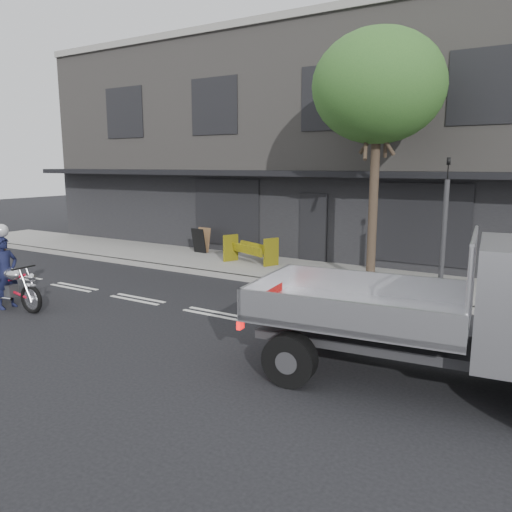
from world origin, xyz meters
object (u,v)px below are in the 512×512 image
object	(u,v)px
street_tree	(378,87)
motorcycle	(10,286)
traffic_light_pole	(443,238)
rider	(5,273)
flatbed_ute	(510,307)
construction_barrier	(246,250)
sandwich_board	(199,241)

from	to	relation	value
street_tree	motorcycle	bearing A→B (deg)	-135.78
traffic_light_pole	rider	xyz separation A→B (m)	(-8.66, -5.49, -0.80)
street_tree	flatbed_ute	world-z (taller)	street_tree
motorcycle	construction_barrier	bearing A→B (deg)	68.27
traffic_light_pole	street_tree	bearing A→B (deg)	156.97
street_tree	rider	distance (m)	10.21
motorcycle	flatbed_ute	world-z (taller)	flatbed_ute
traffic_light_pole	construction_barrier	bearing A→B (deg)	169.33
traffic_light_pole	motorcycle	distance (m)	10.19
street_tree	rider	size ratio (longest dim) A/B	3.96
motorcycle	rider	distance (m)	0.34
motorcycle	traffic_light_pole	bearing A→B (deg)	30.04
motorcycle	sandwich_board	bearing A→B (deg)	89.86
traffic_light_pole	motorcycle	xyz separation A→B (m)	(-8.51, -5.49, -1.10)
flatbed_ute	motorcycle	bearing A→B (deg)	179.08
traffic_light_pole	rider	bearing A→B (deg)	-147.65
motorcycle	rider	world-z (taller)	rider
traffic_light_pole	flatbed_ute	distance (m)	4.86
motorcycle	rider	bearing A→B (deg)	177.25
flatbed_ute	construction_barrier	world-z (taller)	flatbed_ute
flatbed_ute	sandwich_board	xyz separation A→B (m)	(-10.66, 6.59, -0.77)
street_tree	rider	xyz separation A→B (m)	(-6.66, -6.34, -4.43)
street_tree	motorcycle	xyz separation A→B (m)	(-6.51, -6.34, -4.73)
flatbed_ute	construction_barrier	xyz separation A→B (m)	(-8.02, 5.68, -0.75)
flatbed_ute	construction_barrier	size ratio (longest dim) A/B	3.23
traffic_light_pole	flatbed_ute	world-z (taller)	traffic_light_pole
rider	flatbed_ute	size ratio (longest dim) A/B	0.32
street_tree	construction_barrier	bearing A→B (deg)	175.64
traffic_light_pole	rider	size ratio (longest dim) A/B	2.05
street_tree	traffic_light_pole	bearing A→B (deg)	-23.03
sandwich_board	street_tree	bearing A→B (deg)	-5.62
sandwich_board	rider	bearing A→B (deg)	-84.00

